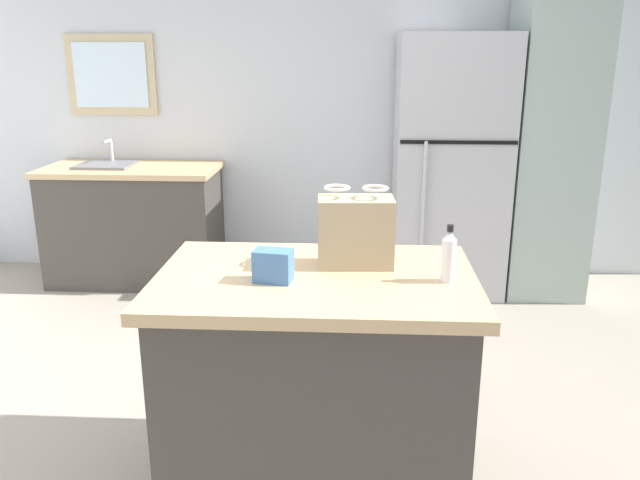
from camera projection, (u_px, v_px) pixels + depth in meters
The scene contains 9 objects.
ground at pixel (277, 454), 2.82m from camera, with size 6.85×6.85×0.00m, color #9E9384.
back_wall at pixel (311, 105), 4.90m from camera, with size 5.71×0.13×2.60m.
kitchen_island at pixel (316, 378), 2.56m from camera, with size 1.22×0.82×0.89m.
refrigerator at pixel (450, 166), 4.56m from camera, with size 0.78×0.70×1.82m.
tall_cabinet at pixel (549, 144), 4.48m from camera, with size 0.54×0.63×2.15m.
sink_counter at pixel (134, 223), 4.85m from camera, with size 1.28×0.65×1.07m.
shopping_bag at pixel (356, 231), 2.51m from camera, with size 0.30×0.18×0.32m.
small_box at pixel (273, 266), 2.36m from camera, with size 0.14×0.09×0.12m, color #4775B7.
bottle at pixel (449, 257), 2.34m from camera, with size 0.05×0.05×0.22m.
Camera 1 is at (0.33, -2.41, 1.71)m, focal length 35.87 mm.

